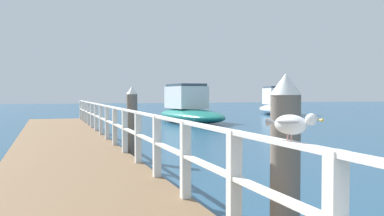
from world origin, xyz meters
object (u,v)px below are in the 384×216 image
(dock_piling_far, at_px, (132,123))
(boat_4, at_px, (189,110))
(dock_piling_near, at_px, (285,176))
(seagull_foreground, at_px, (292,123))
(boat_1, at_px, (278,105))

(dock_piling_far, relative_size, boat_4, 0.24)
(dock_piling_near, distance_m, boat_4, 22.52)
(seagull_foreground, bearing_deg, dock_piling_near, -141.61)
(dock_piling_near, xyz_separation_m, boat_1, (16.26, 28.67, -0.19))
(dock_piling_far, relative_size, boat_1, 0.23)
(dock_piling_far, height_order, seagull_foreground, dock_piling_far)
(dock_piling_near, height_order, dock_piling_far, same)
(seagull_foreground, bearing_deg, dock_piling_far, -116.78)
(boat_1, bearing_deg, boat_4, -131.33)
(boat_1, distance_m, boat_4, 12.32)
(boat_1, bearing_deg, dock_piling_far, -113.67)
(dock_piling_far, relative_size, seagull_foreground, 4.27)
(boat_1, xyz_separation_m, boat_4, (-10.14, -6.99, -0.01))
(dock_piling_near, bearing_deg, seagull_foreground, -117.40)
(dock_piling_near, height_order, seagull_foreground, dock_piling_near)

